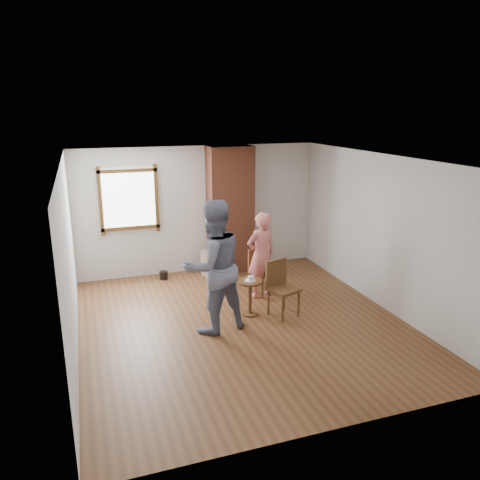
# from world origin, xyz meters

# --- Properties ---
(ground) EXTENTS (5.50, 5.50, 0.00)m
(ground) POSITION_xyz_m (0.00, 0.00, 0.00)
(ground) COLOR brown
(ground) RESTS_ON ground
(room_shell) EXTENTS (5.04, 5.52, 2.62)m
(room_shell) POSITION_xyz_m (-0.06, 0.61, 1.81)
(room_shell) COLOR silver
(room_shell) RESTS_ON ground
(brick_chimney) EXTENTS (0.90, 0.50, 2.60)m
(brick_chimney) POSITION_xyz_m (0.60, 2.50, 1.30)
(brick_chimney) COLOR #964F35
(brick_chimney) RESTS_ON ground
(stoneware_crock) EXTENTS (0.48, 0.48, 0.50)m
(stoneware_crock) POSITION_xyz_m (0.12, 2.40, 0.25)
(stoneware_crock) COLOR tan
(stoneware_crock) RESTS_ON ground
(dark_pot) EXTENTS (0.21, 0.21, 0.17)m
(dark_pot) POSITION_xyz_m (-0.84, 2.40, 0.08)
(dark_pot) COLOR black
(dark_pot) RESTS_ON ground
(dining_chair_left) EXTENTS (0.52, 0.52, 0.84)m
(dining_chair_left) POSITION_xyz_m (0.74, 1.15, 0.47)
(dining_chair_left) COLOR brown
(dining_chair_left) RESTS_ON ground
(dining_chair_right) EXTENTS (0.55, 0.55, 0.93)m
(dining_chair_right) POSITION_xyz_m (0.71, 0.13, 0.52)
(dining_chair_right) COLOR brown
(dining_chair_right) RESTS_ON ground
(side_table) EXTENTS (0.40, 0.40, 0.60)m
(side_table) POSITION_xyz_m (0.23, 0.28, 0.40)
(side_table) COLOR brown
(side_table) RESTS_ON ground
(cake_plate) EXTENTS (0.18, 0.18, 0.01)m
(cake_plate) POSITION_xyz_m (0.23, 0.28, 0.60)
(cake_plate) COLOR white
(cake_plate) RESTS_ON side_table
(cake_slice) EXTENTS (0.08, 0.07, 0.06)m
(cake_slice) POSITION_xyz_m (0.24, 0.28, 0.64)
(cake_slice) COLOR white
(cake_slice) RESTS_ON cake_plate
(man) EXTENTS (1.15, 0.99, 2.05)m
(man) POSITION_xyz_m (-0.48, -0.05, 1.02)
(man) COLOR #161B3D
(man) RESTS_ON ground
(person_pink) EXTENTS (0.64, 0.49, 1.57)m
(person_pink) POSITION_xyz_m (0.68, 0.95, 0.79)
(person_pink) COLOR #D86E6C
(person_pink) RESTS_ON ground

